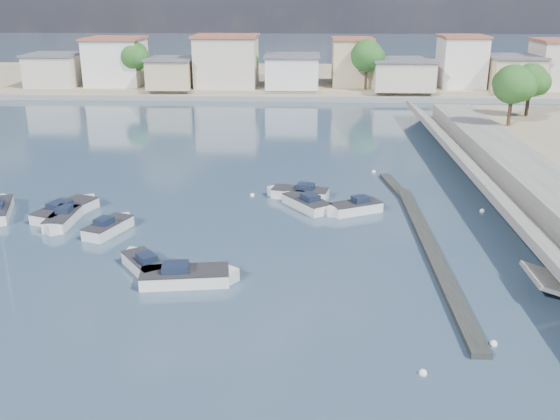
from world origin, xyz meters
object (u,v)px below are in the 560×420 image
motorboat_a (143,264)px  motorboat_b (110,227)px  motorboat_f (305,203)px  motorboat_d (353,208)px  motorboat_c (297,193)px  motorboat_g (62,220)px  motorboat_e (68,210)px  motorboat_h (190,277)px

motorboat_a → motorboat_b: bearing=122.4°
motorboat_a → motorboat_f: bearing=51.1°
motorboat_d → motorboat_a: bearing=-140.8°
motorboat_c → motorboat_f: same height
motorboat_b → motorboat_g: bearing=163.3°
motorboat_a → motorboat_c: size_ratio=0.79×
motorboat_f → motorboat_d: bearing=-16.7°
motorboat_a → motorboat_b: same height
motorboat_b → motorboat_f: bearing=23.4°
motorboat_c → motorboat_d: same height
motorboat_b → motorboat_c: 15.90m
motorboat_a → motorboat_b: (-4.04, 6.35, -0.00)m
motorboat_b → motorboat_c: same height
motorboat_c → motorboat_g: same height
motorboat_a → motorboat_e: 13.07m
motorboat_a → motorboat_f: (10.01, 12.42, -0.00)m
motorboat_a → motorboat_e: size_ratio=0.68×
motorboat_b → motorboat_d: same height
motorboat_b → motorboat_g: same height
motorboat_d → motorboat_g: size_ratio=0.95×
motorboat_b → motorboat_h: bearing=-47.9°
motorboat_d → motorboat_h: size_ratio=0.75×
motorboat_e → motorboat_c: bearing=15.6°
motorboat_b → motorboat_h: size_ratio=0.76×
motorboat_c → motorboat_h: (-6.12, -16.63, -0.00)m
motorboat_c → motorboat_h: 17.72m
motorboat_a → motorboat_c: 17.62m
motorboat_g → motorboat_h: 14.60m
motorboat_g → motorboat_h: (11.28, -9.26, -0.00)m
motorboat_d → motorboat_g: 22.18m
motorboat_a → motorboat_b: 7.53m
motorboat_b → motorboat_h: same height
motorboat_b → motorboat_f: 15.30m
motorboat_a → motorboat_f: same height
motorboat_c → motorboat_d: size_ratio=1.18×
motorboat_a → motorboat_c: same height
motorboat_c → motorboat_e: same height
motorboat_e → motorboat_g: size_ratio=1.30×
motorboat_c → motorboat_e: 18.49m
motorboat_b → motorboat_d: size_ratio=1.01×
motorboat_a → motorboat_f: 15.95m
motorboat_f → motorboat_h: (-6.79, -14.12, 0.00)m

